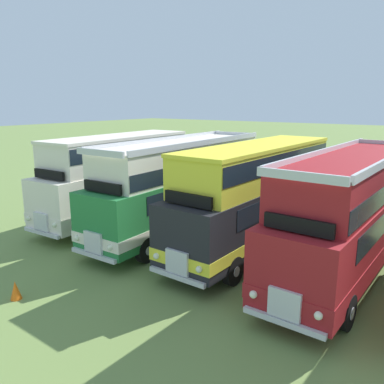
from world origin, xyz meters
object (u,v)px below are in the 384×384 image
bus_first_in_row (119,174)px  bus_third_in_row (256,192)px  bus_fourth_in_row (352,210)px  bus_second_in_row (184,183)px  cone_near_end (16,290)px

bus_first_in_row → bus_third_in_row: (7.90, 0.29, 0.00)m
bus_third_in_row → bus_fourth_in_row: 3.95m
bus_first_in_row → bus_fourth_in_row: bearing=0.4°
bus_first_in_row → bus_second_in_row: bearing=6.6°
bus_second_in_row → cone_near_end: size_ratio=18.97×
bus_first_in_row → cone_near_end: (3.70, -8.37, -2.16)m
bus_second_in_row → bus_fourth_in_row: bearing=-2.6°
bus_first_in_row → bus_third_in_row: bearing=2.1°
bus_first_in_row → bus_second_in_row: size_ratio=0.85×
bus_second_in_row → cone_near_end: bus_second_in_row is taller
bus_third_in_row → cone_near_end: bus_third_in_row is taller
cone_near_end → bus_third_in_row: bearing=64.1°
bus_first_in_row → bus_fourth_in_row: 11.85m
bus_fourth_in_row → bus_second_in_row: bearing=177.4°
bus_fourth_in_row → cone_near_end: 11.93m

